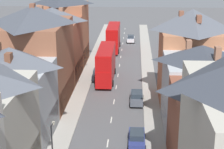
{
  "coord_description": "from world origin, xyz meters",
  "views": [
    {
      "loc": [
        2.66,
        -17.9,
        19.2
      ],
      "look_at": [
        -0.73,
        37.41,
        1.58
      ],
      "focal_mm": 60.0,
      "sensor_mm": 36.0,
      "label": 1
    }
  ],
  "objects_px": {
    "car_near_blue": "(137,138)",
    "car_parked_left_a": "(131,39)",
    "car_near_silver": "(98,74)",
    "car_parked_right_a": "(137,97)",
    "street_lamp": "(53,149)",
    "double_decker_bus_lead": "(113,37)",
    "double_decker_bus_mid_street": "(106,63)"
  },
  "relations": [
    {
      "from": "car_near_silver",
      "to": "street_lamp",
      "type": "relative_size",
      "value": 0.81
    },
    {
      "from": "double_decker_bus_mid_street",
      "to": "car_near_blue",
      "type": "xyz_separation_m",
      "value": [
        4.91,
        -21.49,
        -2.0
      ]
    },
    {
      "from": "double_decker_bus_mid_street",
      "to": "car_parked_left_a",
      "type": "xyz_separation_m",
      "value": [
        3.61,
        28.15,
        -2.0
      ]
    },
    {
      "from": "car_near_silver",
      "to": "car_parked_right_a",
      "type": "height_order",
      "value": "car_near_silver"
    },
    {
      "from": "car_near_blue",
      "to": "car_parked_right_a",
      "type": "height_order",
      "value": "car_parked_right_a"
    },
    {
      "from": "car_parked_left_a",
      "to": "street_lamp",
      "type": "xyz_separation_m",
      "value": [
        -6.05,
        -56.81,
        2.42
      ]
    },
    {
      "from": "car_near_blue",
      "to": "car_parked_left_a",
      "type": "height_order",
      "value": "car_parked_left_a"
    },
    {
      "from": "car_near_blue",
      "to": "car_parked_right_a",
      "type": "relative_size",
      "value": 0.94
    },
    {
      "from": "double_decker_bus_mid_street",
      "to": "car_parked_left_a",
      "type": "height_order",
      "value": "double_decker_bus_mid_street"
    },
    {
      "from": "car_near_blue",
      "to": "car_parked_left_a",
      "type": "xyz_separation_m",
      "value": [
        -1.3,
        49.64,
        0.0
      ]
    },
    {
      "from": "double_decker_bus_lead",
      "to": "car_parked_right_a",
      "type": "bearing_deg",
      "value": -80.63
    },
    {
      "from": "car_near_blue",
      "to": "street_lamp",
      "type": "bearing_deg",
      "value": -135.71
    },
    {
      "from": "car_near_silver",
      "to": "street_lamp",
      "type": "height_order",
      "value": "street_lamp"
    },
    {
      "from": "car_parked_left_a",
      "to": "car_parked_right_a",
      "type": "xyz_separation_m",
      "value": [
        1.3,
        -37.79,
        0.03
      ]
    },
    {
      "from": "car_near_blue",
      "to": "car_parked_left_a",
      "type": "relative_size",
      "value": 1.07
    },
    {
      "from": "double_decker_bus_mid_street",
      "to": "street_lamp",
      "type": "relative_size",
      "value": 1.96
    },
    {
      "from": "car_parked_right_a",
      "to": "car_near_silver",
      "type": "bearing_deg",
      "value": 121.79
    },
    {
      "from": "double_decker_bus_lead",
      "to": "car_parked_left_a",
      "type": "xyz_separation_m",
      "value": [
        3.61,
        8.02,
        -2.0
      ]
    },
    {
      "from": "double_decker_bus_mid_street",
      "to": "car_near_blue",
      "type": "height_order",
      "value": "double_decker_bus_mid_street"
    },
    {
      "from": "car_parked_left_a",
      "to": "car_parked_right_a",
      "type": "bearing_deg",
      "value": -88.03
    },
    {
      "from": "double_decker_bus_lead",
      "to": "car_near_blue",
      "type": "bearing_deg",
      "value": -83.27
    },
    {
      "from": "double_decker_bus_mid_street",
      "to": "car_near_blue",
      "type": "relative_size",
      "value": 2.52
    },
    {
      "from": "car_parked_left_a",
      "to": "car_near_blue",
      "type": "bearing_deg",
      "value": -88.5
    },
    {
      "from": "car_near_silver",
      "to": "double_decker_bus_lead",
      "type": "bearing_deg",
      "value": 86.26
    },
    {
      "from": "car_near_silver",
      "to": "car_parked_right_a",
      "type": "xyz_separation_m",
      "value": [
        6.2,
        -10.0,
        -0.01
      ]
    },
    {
      "from": "double_decker_bus_lead",
      "to": "car_near_silver",
      "type": "height_order",
      "value": "double_decker_bus_lead"
    },
    {
      "from": "street_lamp",
      "to": "car_parked_left_a",
      "type": "bearing_deg",
      "value": 83.92
    },
    {
      "from": "double_decker_bus_lead",
      "to": "car_near_blue",
      "type": "height_order",
      "value": "double_decker_bus_lead"
    },
    {
      "from": "double_decker_bus_lead",
      "to": "car_parked_right_a",
      "type": "xyz_separation_m",
      "value": [
        4.91,
        -29.76,
        -1.96
      ]
    },
    {
      "from": "car_near_silver",
      "to": "street_lamp",
      "type": "bearing_deg",
      "value": -92.27
    },
    {
      "from": "car_near_blue",
      "to": "car_parked_right_a",
      "type": "bearing_deg",
      "value": 90.0
    },
    {
      "from": "double_decker_bus_lead",
      "to": "double_decker_bus_mid_street",
      "type": "xyz_separation_m",
      "value": [
        0.0,
        -20.12,
        0.0
      ]
    }
  ]
}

